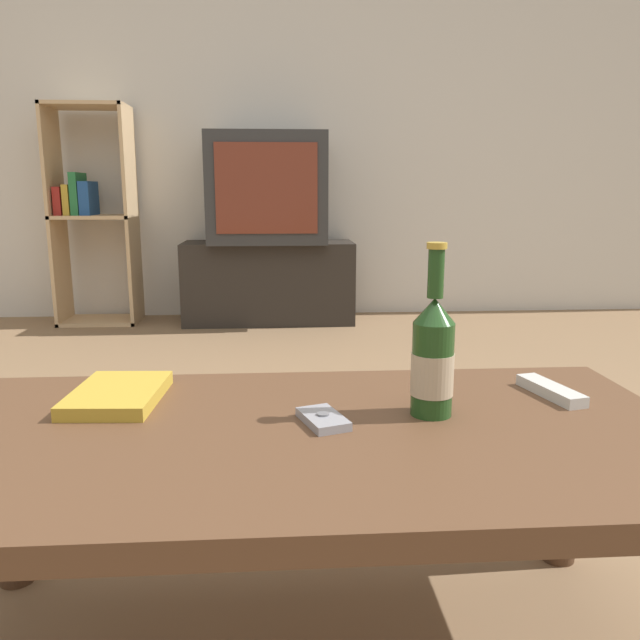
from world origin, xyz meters
The scene contains 9 objects.
back_wall centered at (0.00, 3.02, 1.30)m, with size 8.00×0.05×2.60m.
coffee_table centered at (0.00, 0.00, 0.35)m, with size 1.24×0.62×0.41m.
tv_stand centered at (-0.08, 2.76, 0.24)m, with size 0.99×0.37×0.48m.
television centered at (-0.08, 2.76, 0.78)m, with size 0.66×0.55×0.61m.
bookshelf centered at (-1.10, 2.81, 0.65)m, with size 0.45×0.30×1.25m.
beer_bottle centered at (0.22, 0.05, 0.51)m, with size 0.07×0.07×0.28m.
cell_phone centered at (0.04, 0.02, 0.41)m, with size 0.09×0.11×0.02m.
remote_control centered at (0.46, 0.13, 0.42)m, with size 0.07×0.16×0.02m.
table_book centered at (-0.31, 0.15, 0.42)m, with size 0.16×0.22×0.02m.
Camera 1 is at (-0.03, -0.92, 0.77)m, focal length 35.00 mm.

